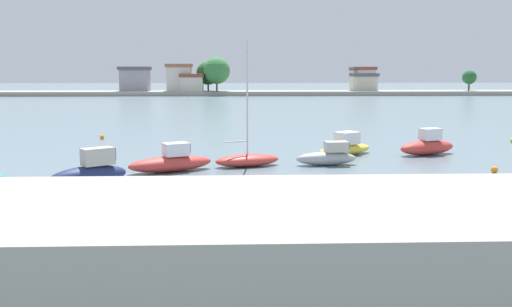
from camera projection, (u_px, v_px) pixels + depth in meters
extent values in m
plane|color=slate|center=(316.00, 227.00, 20.20)|extent=(400.00, 400.00, 0.00)
cube|color=#9E998C|center=(362.00, 258.00, 12.89)|extent=(62.50, 6.22, 2.70)
ellipsoid|color=navy|center=(89.00, 176.00, 27.13)|extent=(3.87, 3.30, 0.99)
cube|color=#BCB2A3|center=(98.00, 156.00, 27.30)|extent=(1.67, 1.51, 0.84)
cube|color=black|center=(112.00, 153.00, 27.75)|extent=(0.47, 0.60, 0.59)
ellipsoid|color=#C63833|center=(171.00, 164.00, 30.96)|extent=(4.93, 3.36, 0.87)
cube|color=silver|center=(176.00, 149.00, 31.00)|extent=(1.61, 1.41, 0.71)
cube|color=black|center=(187.00, 147.00, 31.29)|extent=(0.43, 0.78, 0.50)
ellipsoid|color=#C63833|center=(247.00, 160.00, 32.62)|extent=(4.12, 2.55, 0.71)
cylinder|color=silver|center=(247.00, 99.00, 32.08)|extent=(0.10, 0.10, 6.46)
cylinder|color=#B7B7BC|center=(236.00, 142.00, 32.21)|extent=(1.38, 0.50, 0.08)
ellipsoid|color=#9E9EA3|center=(326.00, 158.00, 33.00)|extent=(3.70, 1.43, 0.80)
cube|color=#BCB2A3|center=(336.00, 147.00, 32.97)|extent=(1.41, 0.97, 0.60)
cube|color=black|center=(347.00, 145.00, 33.05)|extent=(0.15, 0.77, 0.42)
ellipsoid|color=yellow|center=(345.00, 149.00, 36.93)|extent=(4.43, 3.59, 0.72)
cube|color=silver|center=(347.00, 138.00, 36.90)|extent=(1.78, 1.69, 0.79)
cube|color=black|center=(355.00, 136.00, 37.29)|extent=(0.61, 0.87, 0.56)
ellipsoid|color=#C63833|center=(427.00, 147.00, 36.93)|extent=(4.44, 2.86, 0.98)
cube|color=silver|center=(430.00, 134.00, 36.89)|extent=(1.53, 1.26, 0.77)
cube|color=black|center=(438.00, 133.00, 37.14)|extent=(0.35, 0.72, 0.54)
sphere|color=orange|center=(445.00, 144.00, 40.54)|extent=(0.40, 0.40, 0.40)
sphere|color=orange|center=(102.00, 137.00, 45.16)|extent=(0.36, 0.36, 0.36)
sphere|color=orange|center=(494.00, 170.00, 30.53)|extent=(0.38, 0.38, 0.38)
sphere|color=yellow|center=(512.00, 140.00, 43.22)|extent=(0.34, 0.34, 0.34)
cube|color=gray|center=(249.00, 93.00, 119.17)|extent=(120.16, 9.21, 0.89)
cube|color=#99939E|center=(135.00, 80.00, 118.77)|extent=(5.97, 3.97, 4.42)
cube|color=#565156|center=(135.00, 68.00, 118.38)|extent=(6.57, 4.37, 0.70)
cube|color=beige|center=(179.00, 79.00, 118.92)|extent=(4.93, 4.89, 4.99)
cube|color=#995B42|center=(179.00, 66.00, 118.49)|extent=(5.43, 5.38, 0.70)
cube|color=beige|center=(192.00, 84.00, 117.84)|extent=(4.57, 4.04, 2.93)
cube|color=brown|center=(192.00, 75.00, 117.56)|extent=(5.03, 4.45, 0.70)
cube|color=beige|center=(359.00, 81.00, 120.95)|extent=(3.52, 4.10, 4.28)
cube|color=#565156|center=(360.00, 69.00, 120.58)|extent=(3.88, 4.51, 0.70)
cube|color=beige|center=(364.00, 83.00, 120.97)|extent=(5.02, 4.55, 3.03)
cube|color=#565156|center=(364.00, 75.00, 120.69)|extent=(5.52, 5.00, 0.70)
cube|color=beige|center=(365.00, 80.00, 120.31)|extent=(3.93, 3.50, 4.39)
cube|color=brown|center=(365.00, 68.00, 119.93)|extent=(4.32, 3.85, 0.70)
cylinder|color=brown|center=(208.00, 87.00, 120.44)|extent=(0.36, 0.36, 1.73)
sphere|color=#235B2D|center=(208.00, 73.00, 120.01)|extent=(4.97, 4.97, 4.97)
cylinder|color=brown|center=(217.00, 86.00, 117.73)|extent=(0.36, 0.36, 2.05)
sphere|color=#387A3D|center=(217.00, 71.00, 117.24)|extent=(5.56, 5.56, 5.56)
cylinder|color=brown|center=(469.00, 87.00, 120.59)|extent=(0.36, 0.36, 1.66)
sphere|color=#235B2D|center=(469.00, 77.00, 120.28)|extent=(2.99, 2.99, 2.99)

